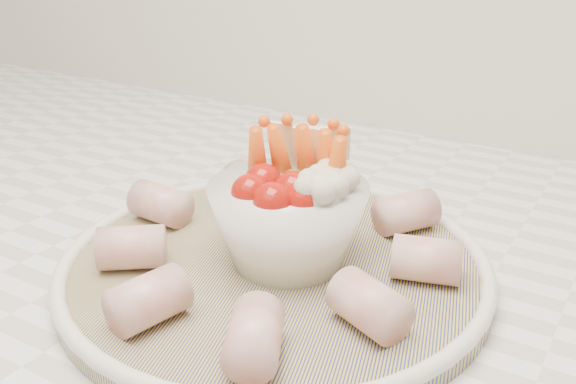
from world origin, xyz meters
The scene contains 3 objects.
serving_platter centered at (0.08, 1.35, 0.93)m, with size 0.41×0.41×0.02m.
veggie_bowl centered at (0.09, 1.36, 0.98)m, with size 0.12×0.12×0.11m.
cured_meat_rolls centered at (0.08, 1.35, 0.95)m, with size 0.29×0.28×0.03m.
Camera 1 is at (0.32, 0.98, 1.18)m, focal length 40.00 mm.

